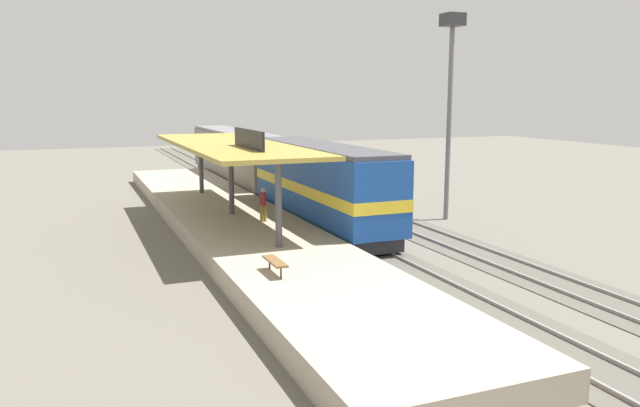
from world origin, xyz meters
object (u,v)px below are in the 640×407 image
passenger_carriage_single (237,157)px  light_mast (451,74)px  person_waiting (263,203)px  platform_bench (275,262)px  locomotive (321,185)px

passenger_carriage_single → light_mast: (7.80, -18.29, 6.08)m
light_mast → person_waiting: (-11.45, -0.90, -6.54)m
platform_bench → locomotive: locomotive is taller
light_mast → person_waiting: light_mast is taller
platform_bench → person_waiting: person_waiting is taller
locomotive → light_mast: 9.84m
passenger_carriage_single → locomotive: bearing=-90.0°
passenger_carriage_single → light_mast: size_ratio=1.71×
light_mast → person_waiting: size_ratio=6.84×
platform_bench → locomotive: bearing=59.8°
locomotive → light_mast: bearing=-2.1°
locomotive → passenger_carriage_single: locomotive is taller
locomotive → light_mast: light_mast is taller
person_waiting → locomotive: bearing=17.9°
platform_bench → passenger_carriage_single: 28.97m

